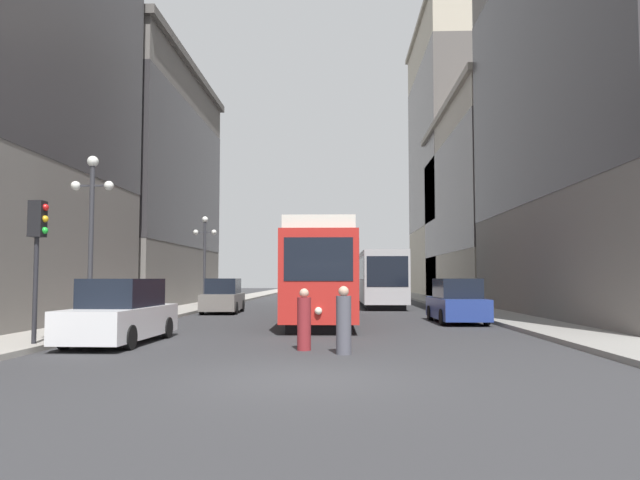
{
  "coord_description": "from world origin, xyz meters",
  "views": [
    {
      "loc": [
        0.71,
        -11.06,
        1.83
      ],
      "look_at": [
        -0.02,
        10.24,
        3.2
      ],
      "focal_mm": 33.6,
      "sensor_mm": 36.0,
      "label": 1
    }
  ],
  "objects_px": {
    "streetcar": "(323,272)",
    "lamp_post_left_near": "(92,216)",
    "transit_bus": "(380,276)",
    "pedestrian_crossing_far": "(344,322)",
    "lamp_post_left_far": "(205,247)",
    "parked_car_right_far": "(457,302)",
    "pedestrian_crossing_near": "(304,321)",
    "traffic_light_near_left": "(38,233)",
    "parked_car_left_mid": "(121,313)",
    "parked_car_left_near": "(223,297)"
  },
  "relations": [
    {
      "from": "streetcar",
      "to": "pedestrian_crossing_far",
      "type": "distance_m",
      "value": 11.72
    },
    {
      "from": "pedestrian_crossing_near",
      "to": "transit_bus",
      "type": "bearing_deg",
      "value": 88.45
    },
    {
      "from": "pedestrian_crossing_far",
      "to": "lamp_post_left_far",
      "type": "relative_size",
      "value": 0.31
    },
    {
      "from": "streetcar",
      "to": "pedestrian_crossing_near",
      "type": "relative_size",
      "value": 9.19
    },
    {
      "from": "pedestrian_crossing_near",
      "to": "lamp_post_left_far",
      "type": "xyz_separation_m",
      "value": [
        -7.18,
        20.07,
        2.96
      ]
    },
    {
      "from": "transit_bus",
      "to": "lamp_post_left_far",
      "type": "distance_m",
      "value": 11.36
    },
    {
      "from": "lamp_post_left_near",
      "to": "pedestrian_crossing_far",
      "type": "bearing_deg",
      "value": -29.08
    },
    {
      "from": "streetcar",
      "to": "transit_bus",
      "type": "distance_m",
      "value": 13.22
    },
    {
      "from": "pedestrian_crossing_far",
      "to": "traffic_light_near_left",
      "type": "height_order",
      "value": "traffic_light_near_left"
    },
    {
      "from": "transit_bus",
      "to": "lamp_post_left_far",
      "type": "bearing_deg",
      "value": -162.08
    },
    {
      "from": "lamp_post_left_far",
      "to": "parked_car_right_far",
      "type": "bearing_deg",
      "value": -39.04
    },
    {
      "from": "parked_car_right_far",
      "to": "lamp_post_left_near",
      "type": "distance_m",
      "value": 14.47
    },
    {
      "from": "streetcar",
      "to": "pedestrian_crossing_far",
      "type": "relative_size",
      "value": 8.79
    },
    {
      "from": "streetcar",
      "to": "transit_bus",
      "type": "height_order",
      "value": "streetcar"
    },
    {
      "from": "parked_car_left_mid",
      "to": "parked_car_right_far",
      "type": "height_order",
      "value": "same"
    },
    {
      "from": "traffic_light_near_left",
      "to": "transit_bus",
      "type": "bearing_deg",
      "value": 66.27
    },
    {
      "from": "streetcar",
      "to": "transit_bus",
      "type": "relative_size",
      "value": 1.26
    },
    {
      "from": "pedestrian_crossing_far",
      "to": "lamp_post_left_far",
      "type": "bearing_deg",
      "value": -139.04
    },
    {
      "from": "pedestrian_crossing_near",
      "to": "lamp_post_left_far",
      "type": "bearing_deg",
      "value": 116.46
    },
    {
      "from": "parked_car_left_near",
      "to": "lamp_post_left_near",
      "type": "height_order",
      "value": "lamp_post_left_near"
    },
    {
      "from": "streetcar",
      "to": "parked_car_right_far",
      "type": "xyz_separation_m",
      "value": [
        5.56,
        -1.24,
        -1.26
      ]
    },
    {
      "from": "transit_bus",
      "to": "parked_car_left_mid",
      "type": "xyz_separation_m",
      "value": [
        -8.74,
        -22.17,
        -1.1
      ]
    },
    {
      "from": "parked_car_left_near",
      "to": "pedestrian_crossing_near",
      "type": "xyz_separation_m",
      "value": [
        5.28,
        -16.2,
        -0.11
      ]
    },
    {
      "from": "streetcar",
      "to": "lamp_post_left_near",
      "type": "bearing_deg",
      "value": -136.66
    },
    {
      "from": "pedestrian_crossing_far",
      "to": "lamp_post_left_near",
      "type": "height_order",
      "value": "lamp_post_left_near"
    },
    {
      "from": "parked_car_left_mid",
      "to": "traffic_light_near_left",
      "type": "height_order",
      "value": "traffic_light_near_left"
    },
    {
      "from": "parked_car_left_near",
      "to": "parked_car_left_mid",
      "type": "bearing_deg",
      "value": -92.14
    },
    {
      "from": "transit_bus",
      "to": "pedestrian_crossing_far",
      "type": "height_order",
      "value": "transit_bus"
    },
    {
      "from": "parked_car_left_mid",
      "to": "lamp_post_left_near",
      "type": "distance_m",
      "value": 4.26
    },
    {
      "from": "streetcar",
      "to": "parked_car_left_near",
      "type": "height_order",
      "value": "streetcar"
    },
    {
      "from": "parked_car_left_mid",
      "to": "traffic_light_near_left",
      "type": "xyz_separation_m",
      "value": [
        -1.68,
        -1.53,
        2.16
      ]
    },
    {
      "from": "lamp_post_left_near",
      "to": "traffic_light_near_left",
      "type": "bearing_deg",
      "value": -86.75
    },
    {
      "from": "lamp_post_left_far",
      "to": "traffic_light_near_left",
      "type": "bearing_deg",
      "value": -89.38
    },
    {
      "from": "pedestrian_crossing_near",
      "to": "traffic_light_near_left",
      "type": "distance_m",
      "value": 7.32
    },
    {
      "from": "lamp_post_left_far",
      "to": "transit_bus",
      "type": "bearing_deg",
      "value": 18.63
    },
    {
      "from": "transit_bus",
      "to": "parked_car_left_near",
      "type": "bearing_deg",
      "value": -140.27
    },
    {
      "from": "transit_bus",
      "to": "pedestrian_crossing_near",
      "type": "distance_m",
      "value": 23.94
    },
    {
      "from": "parked_car_left_near",
      "to": "streetcar",
      "type": "bearing_deg",
      "value": -46.69
    },
    {
      "from": "parked_car_right_far",
      "to": "lamp_post_left_near",
      "type": "bearing_deg",
      "value": 23.24
    },
    {
      "from": "parked_car_left_mid",
      "to": "pedestrian_crossing_near",
      "type": "relative_size",
      "value": 3.15
    },
    {
      "from": "streetcar",
      "to": "pedestrian_crossing_near",
      "type": "distance_m",
      "value": 10.94
    },
    {
      "from": "parked_car_left_mid",
      "to": "pedestrian_crossing_far",
      "type": "xyz_separation_m",
      "value": [
        6.28,
        -2.24,
        -0.08
      ]
    },
    {
      "from": "lamp_post_left_near",
      "to": "lamp_post_left_far",
      "type": "bearing_deg",
      "value": 90.0
    },
    {
      "from": "traffic_light_near_left",
      "to": "lamp_post_left_far",
      "type": "xyz_separation_m",
      "value": [
        -0.22,
        20.12,
        0.69
      ]
    },
    {
      "from": "streetcar",
      "to": "pedestrian_crossing_near",
      "type": "height_order",
      "value": "streetcar"
    },
    {
      "from": "parked_car_right_far",
      "to": "pedestrian_crossing_near",
      "type": "xyz_separation_m",
      "value": [
        -5.72,
        -9.61,
        -0.11
      ]
    },
    {
      "from": "lamp_post_left_near",
      "to": "parked_car_right_far",
      "type": "bearing_deg",
      "value": 24.29
    },
    {
      "from": "transit_bus",
      "to": "pedestrian_crossing_far",
      "type": "xyz_separation_m",
      "value": [
        -2.46,
        -24.41,
        -1.18
      ]
    },
    {
      "from": "transit_bus",
      "to": "lamp_post_left_far",
      "type": "relative_size",
      "value": 2.13
    },
    {
      "from": "transit_bus",
      "to": "traffic_light_near_left",
      "type": "bearing_deg",
      "value": -114.45
    }
  ]
}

